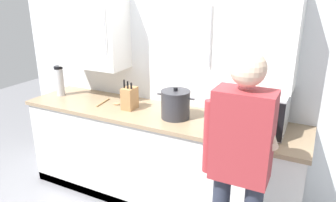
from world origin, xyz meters
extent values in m
cube|color=silver|center=(0.00, 1.18, 1.34)|extent=(3.65, 0.10, 2.67)
cube|color=white|center=(-0.79, 0.97, 1.64)|extent=(0.69, 0.32, 0.81)
cylinder|color=#B7BABF|center=(-0.50, 0.79, 1.64)|extent=(0.01, 0.01, 0.48)
cube|color=white|center=(0.79, 0.97, 1.64)|extent=(0.69, 0.32, 0.81)
cylinder|color=#B7BABF|center=(0.50, 0.79, 1.64)|extent=(0.01, 0.01, 0.48)
cube|color=white|center=(0.00, 0.82, 0.44)|extent=(2.64, 0.60, 0.88)
cube|color=#937A5B|center=(0.00, 0.82, 0.90)|extent=(2.68, 0.64, 0.03)
cube|color=#B7BABF|center=(0.86, 0.86, 1.07)|extent=(0.52, 0.38, 0.32)
cube|color=beige|center=(0.79, 0.85, 1.07)|extent=(0.33, 0.32, 0.26)
cube|color=black|center=(1.05, 0.67, 1.07)|extent=(0.15, 0.01, 0.29)
cube|color=black|center=(0.67, 0.50, 1.07)|extent=(0.16, 0.36, 0.29)
cube|color=#A37547|center=(-0.27, 0.80, 1.02)|extent=(0.11, 0.15, 0.21)
cylinder|color=black|center=(-0.31, 0.77, 1.16)|extent=(0.02, 0.02, 0.08)
cylinder|color=black|center=(-0.27, 0.77, 1.16)|extent=(0.02, 0.02, 0.07)
cylinder|color=black|center=(-0.23, 0.77, 1.15)|extent=(0.02, 0.02, 0.06)
cylinder|color=#2D2D33|center=(0.21, 0.79, 1.03)|extent=(0.25, 0.25, 0.23)
cylinder|color=#2D2D33|center=(0.21, 0.79, 1.15)|extent=(0.26, 0.26, 0.02)
cylinder|color=black|center=(0.21, 0.79, 1.17)|extent=(0.04, 0.04, 0.03)
cylinder|color=#2D2D33|center=(0.06, 0.79, 1.11)|extent=(0.05, 0.02, 0.02)
cylinder|color=#2D2D33|center=(0.36, 0.79, 1.11)|extent=(0.05, 0.02, 0.02)
cylinder|color=#B7BABF|center=(-1.15, 0.81, 1.06)|extent=(0.09, 0.09, 0.29)
cylinder|color=black|center=(-1.15, 0.81, 1.22)|extent=(0.09, 0.09, 0.03)
cylinder|color=tan|center=(-0.59, 0.81, 0.92)|extent=(0.05, 0.24, 0.01)
ellipsoid|color=tan|center=(-0.44, 0.83, 0.92)|extent=(0.07, 0.05, 0.02)
cube|color=maroon|center=(0.95, 0.12, 1.18)|extent=(0.34, 0.20, 0.55)
sphere|color=beige|center=(0.95, 0.12, 1.57)|extent=(0.20, 0.20, 0.20)
cylinder|color=beige|center=(1.01, 0.33, 1.27)|extent=(0.30, 0.48, 0.32)
cylinder|color=maroon|center=(0.75, 0.12, 1.13)|extent=(0.07, 0.07, 0.47)
camera|label=1|loc=(1.30, -1.54, 1.96)|focal=33.63mm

